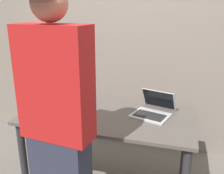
{
  "coord_description": "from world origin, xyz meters",
  "views": [
    {
      "loc": [
        0.59,
        -1.92,
        1.63
      ],
      "look_at": [
        0.03,
        0.0,
        0.99
      ],
      "focal_mm": 40.33,
      "sensor_mm": 36.0,
      "label": 1
    }
  ],
  "objects_px": {
    "laptop": "(153,110)",
    "beer_bottle_brown": "(67,95)",
    "person_figure": "(58,127)",
    "beer_bottle_dark": "(72,93)"
  },
  "relations": [
    {
      "from": "beer_bottle_brown",
      "to": "beer_bottle_dark",
      "type": "bearing_deg",
      "value": 85.15
    },
    {
      "from": "beer_bottle_brown",
      "to": "person_figure",
      "type": "xyz_separation_m",
      "value": [
        0.27,
        -0.7,
        0.06
      ]
    },
    {
      "from": "beer_bottle_dark",
      "to": "person_figure",
      "type": "bearing_deg",
      "value": -70.99
    },
    {
      "from": "laptop",
      "to": "beer_bottle_dark",
      "type": "distance_m",
      "value": 0.77
    },
    {
      "from": "laptop",
      "to": "beer_bottle_dark",
      "type": "height_order",
      "value": "beer_bottle_dark"
    },
    {
      "from": "laptop",
      "to": "beer_bottle_brown",
      "type": "xyz_separation_m",
      "value": [
        -0.77,
        -0.08,
        0.08
      ]
    },
    {
      "from": "laptop",
      "to": "person_figure",
      "type": "xyz_separation_m",
      "value": [
        -0.5,
        -0.77,
        0.14
      ]
    },
    {
      "from": "beer_bottle_brown",
      "to": "beer_bottle_dark",
      "type": "distance_m",
      "value": 0.08
    },
    {
      "from": "person_figure",
      "to": "laptop",
      "type": "bearing_deg",
      "value": 57.04
    },
    {
      "from": "beer_bottle_dark",
      "to": "person_figure",
      "type": "height_order",
      "value": "person_figure"
    }
  ]
}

